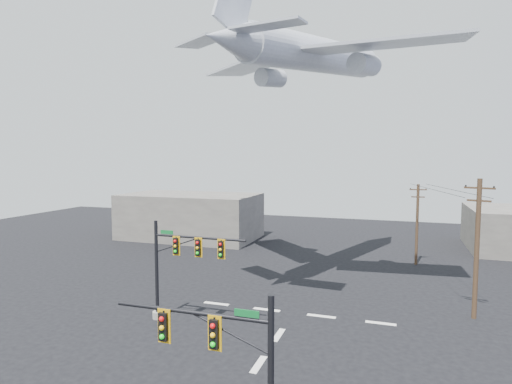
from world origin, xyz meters
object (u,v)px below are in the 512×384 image
(signal_mast_far, at_px, (177,266))
(utility_pole_a, at_px, (477,246))
(signal_mast_near, at_px, (235,377))
(airliner, at_px, (316,55))
(utility_pole_b, at_px, (417,223))

(signal_mast_far, relative_size, utility_pole_a, 0.71)
(signal_mast_near, xyz_separation_m, airliner, (-1.97, 24.74, 16.45))
(utility_pole_b, relative_size, airliner, 0.31)
(utility_pole_b, bearing_deg, airliner, -141.69)
(signal_mast_near, bearing_deg, airliner, 94.55)
(signal_mast_far, height_order, utility_pole_b, utility_pole_b)
(utility_pole_b, bearing_deg, signal_mast_far, -130.75)
(airliner, bearing_deg, signal_mast_near, -155.26)
(signal_mast_far, distance_m, airliner, 21.79)
(signal_mast_near, distance_m, airliner, 29.78)
(utility_pole_a, height_order, utility_pole_b, utility_pole_a)
(signal_mast_near, bearing_deg, signal_mast_far, 126.60)
(airliner, bearing_deg, utility_pole_b, -27.21)
(utility_pole_a, bearing_deg, signal_mast_near, -98.12)
(signal_mast_near, relative_size, airliner, 0.25)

